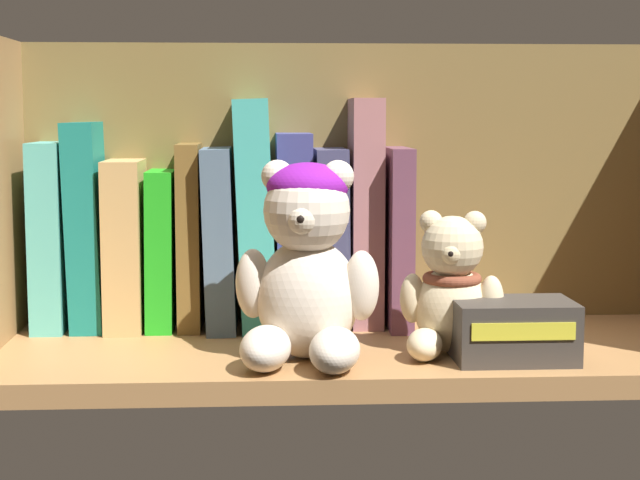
# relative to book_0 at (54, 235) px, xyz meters

# --- Properties ---
(shelf_board) EXTENTS (0.65, 0.25, 0.02)m
(shelf_board) POSITION_rel_book_0_xyz_m (0.29, -0.10, -0.10)
(shelf_board) COLOR #9E7042
(shelf_board) RESTS_ON ground
(shelf_back_panel) EXTENTS (0.67, 0.01, 0.30)m
(shelf_back_panel) POSITION_rel_book_0_xyz_m (0.29, 0.03, 0.04)
(shelf_back_panel) COLOR brown
(shelf_back_panel) RESTS_ON ground
(book_0) EXTENTS (0.03, 0.11, 0.18)m
(book_0) POSITION_rel_book_0_xyz_m (0.00, 0.00, 0.00)
(book_0) COLOR #4FACA1
(book_0) RESTS_ON shelf_board
(book_1) EXTENTS (0.04, 0.11, 0.20)m
(book_1) POSITION_rel_book_0_xyz_m (0.03, 0.00, 0.01)
(book_1) COLOR #177267
(book_1) RESTS_ON shelf_board
(book_2) EXTENTS (0.04, 0.12, 0.16)m
(book_2) POSITION_rel_book_0_xyz_m (0.07, 0.00, -0.01)
(book_2) COLOR tan
(book_2) RESTS_ON shelf_board
(book_3) EXTENTS (0.03, 0.11, 0.15)m
(book_3) POSITION_rel_book_0_xyz_m (0.11, 0.00, -0.01)
(book_3) COLOR #1DA31B
(book_3) RESTS_ON shelf_board
(book_4) EXTENTS (0.02, 0.11, 0.18)m
(book_4) POSITION_rel_book_0_xyz_m (0.13, 0.00, -0.00)
(book_4) COLOR brown
(book_4) RESTS_ON shelf_board
(book_5) EXTENTS (0.03, 0.14, 0.18)m
(book_5) POSITION_rel_book_0_xyz_m (0.16, 0.00, -0.00)
(book_5) COLOR #4A6175
(book_5) RESTS_ON shelf_board
(book_6) EXTENTS (0.04, 0.13, 0.22)m
(book_6) POSITION_rel_book_0_xyz_m (0.20, 0.00, 0.02)
(book_6) COLOR teal
(book_6) RESTS_ON shelf_board
(book_7) EXTENTS (0.03, 0.10, 0.19)m
(book_7) POSITION_rel_book_0_xyz_m (0.23, 0.00, 0.00)
(book_7) COLOR navy
(book_7) RESTS_ON shelf_board
(book_8) EXTENTS (0.03, 0.12, 0.17)m
(book_8) POSITION_rel_book_0_xyz_m (0.27, 0.00, -0.00)
(book_8) COLOR #3C3D5F
(book_8) RESTS_ON shelf_board
(book_9) EXTENTS (0.03, 0.09, 0.22)m
(book_9) POSITION_rel_book_0_xyz_m (0.31, 0.00, 0.02)
(book_9) COLOR #A16565
(book_9) RESTS_ON shelf_board
(book_10) EXTENTS (0.02, 0.14, 0.18)m
(book_10) POSITION_rel_book_0_xyz_m (0.34, 0.00, -0.00)
(book_10) COLOR #63394E
(book_10) RESTS_ON shelf_board
(teddy_bear_larger) EXTENTS (0.13, 0.13, 0.17)m
(teddy_bear_larger) POSITION_rel_book_0_xyz_m (0.24, -0.16, -0.01)
(teddy_bear_larger) COLOR beige
(teddy_bear_larger) RESTS_ON shelf_board
(teddy_bear_smaller) EXTENTS (0.09, 0.10, 0.12)m
(teddy_bear_smaller) POSITION_rel_book_0_xyz_m (0.37, -0.14, -0.04)
(teddy_bear_smaller) COLOR beige
(teddy_bear_smaller) RESTS_ON shelf_board
(small_product_box) EXTENTS (0.10, 0.07, 0.05)m
(small_product_box) POSITION_rel_book_0_xyz_m (0.41, -0.17, -0.06)
(small_product_box) COLOR #38332D
(small_product_box) RESTS_ON shelf_board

